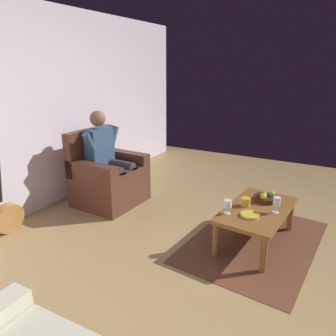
{
  "coord_description": "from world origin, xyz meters",
  "views": [
    {
      "loc": [
        2.79,
        0.57,
        1.79
      ],
      "look_at": [
        -0.26,
        -1.09,
        0.67
      ],
      "focal_mm": 34.23,
      "sensor_mm": 36.0,
      "label": 1
    }
  ],
  "objects_px": {
    "fruit_bowl": "(265,198)",
    "guitar": "(7,214)",
    "wine_glass_near": "(228,205)",
    "candle_jar": "(246,202)",
    "decorative_dish": "(250,215)",
    "wine_glass_far": "(277,202)",
    "coffee_table": "(257,213)",
    "person_seated": "(107,155)",
    "armchair": "(108,178)"
  },
  "relations": [
    {
      "from": "guitar",
      "to": "coffee_table",
      "type": "bearing_deg",
      "value": 114.04
    },
    {
      "from": "wine_glass_near",
      "to": "candle_jar",
      "type": "distance_m",
      "value": 0.29
    },
    {
      "from": "person_seated",
      "to": "coffee_table",
      "type": "distance_m",
      "value": 2.02
    },
    {
      "from": "armchair",
      "to": "wine_glass_near",
      "type": "bearing_deg",
      "value": 81.53
    },
    {
      "from": "person_seated",
      "to": "guitar",
      "type": "height_order",
      "value": "person_seated"
    },
    {
      "from": "armchair",
      "to": "fruit_bowl",
      "type": "height_order",
      "value": "armchair"
    },
    {
      "from": "armchair",
      "to": "wine_glass_far",
      "type": "relative_size",
      "value": 5.86
    },
    {
      "from": "decorative_dish",
      "to": "guitar",
      "type": "bearing_deg",
      "value": -70.13
    },
    {
      "from": "armchair",
      "to": "coffee_table",
      "type": "height_order",
      "value": "armchair"
    },
    {
      "from": "decorative_dish",
      "to": "candle_jar",
      "type": "height_order",
      "value": "candle_jar"
    },
    {
      "from": "wine_glass_near",
      "to": "fruit_bowl",
      "type": "bearing_deg",
      "value": 152.11
    },
    {
      "from": "wine_glass_far",
      "to": "fruit_bowl",
      "type": "bearing_deg",
      "value": -147.61
    },
    {
      "from": "wine_glass_far",
      "to": "candle_jar",
      "type": "relative_size",
      "value": 1.74
    },
    {
      "from": "guitar",
      "to": "wine_glass_far",
      "type": "distance_m",
      "value": 2.88
    },
    {
      "from": "fruit_bowl",
      "to": "candle_jar",
      "type": "height_order",
      "value": "fruit_bowl"
    },
    {
      "from": "candle_jar",
      "to": "person_seated",
      "type": "bearing_deg",
      "value": -92.62
    },
    {
      "from": "person_seated",
      "to": "wine_glass_near",
      "type": "height_order",
      "value": "person_seated"
    },
    {
      "from": "person_seated",
      "to": "fruit_bowl",
      "type": "relative_size",
      "value": 4.97
    },
    {
      "from": "wine_glass_far",
      "to": "decorative_dish",
      "type": "relative_size",
      "value": 0.91
    },
    {
      "from": "wine_glass_near",
      "to": "candle_jar",
      "type": "xyz_separation_m",
      "value": [
        -0.27,
        0.11,
        -0.05
      ]
    },
    {
      "from": "coffee_table",
      "to": "candle_jar",
      "type": "bearing_deg",
      "value": -91.15
    },
    {
      "from": "fruit_bowl",
      "to": "decorative_dish",
      "type": "bearing_deg",
      "value": -6.21
    },
    {
      "from": "wine_glass_near",
      "to": "fruit_bowl",
      "type": "distance_m",
      "value": 0.56
    },
    {
      "from": "fruit_bowl",
      "to": "armchair",
      "type": "bearing_deg",
      "value": -86.1
    },
    {
      "from": "guitar",
      "to": "fruit_bowl",
      "type": "bearing_deg",
      "value": 118.05
    },
    {
      "from": "armchair",
      "to": "fruit_bowl",
      "type": "xyz_separation_m",
      "value": [
        -0.14,
        2.04,
        0.09
      ]
    },
    {
      "from": "coffee_table",
      "to": "candle_jar",
      "type": "xyz_separation_m",
      "value": [
        -0.0,
        -0.12,
        0.1
      ]
    },
    {
      "from": "person_seated",
      "to": "candle_jar",
      "type": "distance_m",
      "value": 1.89
    },
    {
      "from": "person_seated",
      "to": "wine_glass_far",
      "type": "distance_m",
      "value": 2.19
    },
    {
      "from": "wine_glass_near",
      "to": "candle_jar",
      "type": "relative_size",
      "value": 1.48
    },
    {
      "from": "fruit_bowl",
      "to": "guitar",
      "type": "bearing_deg",
      "value": -61.95
    },
    {
      "from": "person_seated",
      "to": "fruit_bowl",
      "type": "bearing_deg",
      "value": 96.74
    },
    {
      "from": "guitar",
      "to": "fruit_bowl",
      "type": "distance_m",
      "value": 2.84
    },
    {
      "from": "fruit_bowl",
      "to": "candle_jar",
      "type": "bearing_deg",
      "value": -33.89
    },
    {
      "from": "decorative_dish",
      "to": "candle_jar",
      "type": "distance_m",
      "value": 0.24
    },
    {
      "from": "armchair",
      "to": "wine_glass_far",
      "type": "height_order",
      "value": "armchair"
    },
    {
      "from": "fruit_bowl",
      "to": "wine_glass_near",
      "type": "bearing_deg",
      "value": -27.89
    },
    {
      "from": "coffee_table",
      "to": "wine_glass_near",
      "type": "height_order",
      "value": "wine_glass_near"
    },
    {
      "from": "wine_glass_near",
      "to": "decorative_dish",
      "type": "distance_m",
      "value": 0.23
    },
    {
      "from": "guitar",
      "to": "wine_glass_far",
      "type": "height_order",
      "value": "guitar"
    },
    {
      "from": "armchair",
      "to": "fruit_bowl",
      "type": "distance_m",
      "value": 2.05
    },
    {
      "from": "guitar",
      "to": "fruit_bowl",
      "type": "xyz_separation_m",
      "value": [
        -1.33,
        2.5,
        0.21
      ]
    },
    {
      "from": "coffee_table",
      "to": "decorative_dish",
      "type": "relative_size",
      "value": 5.9
    },
    {
      "from": "coffee_table",
      "to": "wine_glass_near",
      "type": "distance_m",
      "value": 0.38
    },
    {
      "from": "wine_glass_near",
      "to": "wine_glass_far",
      "type": "height_order",
      "value": "wine_glass_far"
    },
    {
      "from": "guitar",
      "to": "armchair",
      "type": "bearing_deg",
      "value": 159.22
    },
    {
      "from": "person_seated",
      "to": "wine_glass_near",
      "type": "xyz_separation_m",
      "value": [
        0.35,
        1.76,
        -0.18
      ]
    },
    {
      "from": "wine_glass_far",
      "to": "decorative_dish",
      "type": "bearing_deg",
      "value": -46.22
    },
    {
      "from": "coffee_table",
      "to": "candle_jar",
      "type": "distance_m",
      "value": 0.16
    },
    {
      "from": "wine_glass_far",
      "to": "candle_jar",
      "type": "distance_m",
      "value": 0.32
    }
  ]
}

